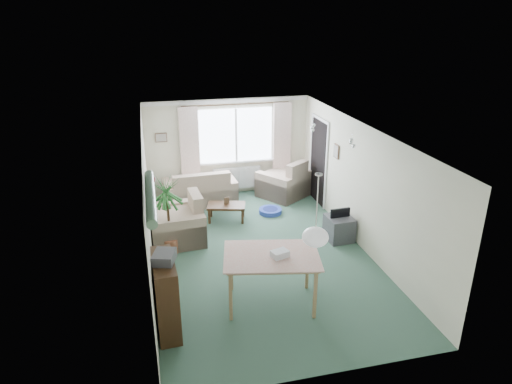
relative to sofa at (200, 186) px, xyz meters
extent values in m
plane|color=#315242|center=(0.80, -2.75, -0.42)|extent=(6.50, 6.50, 0.00)
cube|color=white|center=(1.00, 0.48, 1.08)|extent=(1.80, 0.03, 1.30)
cube|color=black|center=(1.00, 0.40, 1.85)|extent=(2.60, 0.03, 0.03)
cube|color=beige|center=(-0.15, 0.38, 0.85)|extent=(0.45, 0.08, 2.00)
cube|color=beige|center=(2.15, 0.38, 0.85)|extent=(0.45, 0.08, 2.00)
cube|color=white|center=(1.00, 0.44, -0.02)|extent=(1.20, 0.10, 0.55)
cube|color=black|center=(2.78, -0.55, 0.58)|extent=(0.03, 0.95, 2.00)
sphere|color=white|center=(1.00, -5.05, 1.06)|extent=(0.36, 0.36, 0.36)
cylinder|color=#196626|center=(-1.12, -5.05, 1.86)|extent=(1.60, 1.60, 0.12)
sphere|color=silver|center=(2.10, -1.85, 1.80)|extent=(0.20, 0.20, 0.20)
sphere|color=silver|center=(2.40, -3.05, 1.80)|extent=(0.20, 0.20, 0.20)
cube|color=brown|center=(-0.80, 0.48, 1.13)|extent=(0.28, 0.03, 0.22)
cube|color=brown|center=(2.78, -1.55, 1.13)|extent=(0.03, 0.24, 0.30)
cube|color=beige|center=(0.00, 0.00, 0.00)|extent=(1.74, 0.98, 0.85)
cube|color=#C3BA94|center=(2.09, -0.02, 0.05)|extent=(1.45, 1.43, 0.95)
cube|color=beige|center=(-0.70, -1.83, 0.06)|extent=(1.12, 1.17, 0.98)
cube|color=black|center=(0.45, -1.13, -0.24)|extent=(0.91, 0.65, 0.37)
cube|color=#4F3B29|center=(0.46, -1.09, 0.03)|extent=(0.12, 0.05, 0.16)
cube|color=black|center=(-1.04, -4.58, 0.14)|extent=(0.36, 0.94, 1.13)
cube|color=#403F45|center=(-1.02, -4.62, 0.77)|extent=(0.37, 0.42, 0.14)
cylinder|color=#256623|center=(-0.85, -2.30, 0.35)|extent=(0.72, 0.72, 1.55)
cube|color=tan|center=(0.59, -4.34, 0.00)|extent=(1.51, 1.15, 0.85)
cube|color=white|center=(0.70, -4.42, 0.48)|extent=(0.29, 0.25, 0.12)
cube|color=#3D3D43|center=(2.50, -2.56, -0.18)|extent=(0.52, 0.57, 0.49)
cylinder|color=#213497|center=(1.49, -0.99, -0.37)|extent=(0.68, 0.68, 0.10)
camera|label=1|loc=(-1.07, -10.21, 3.90)|focal=32.00mm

